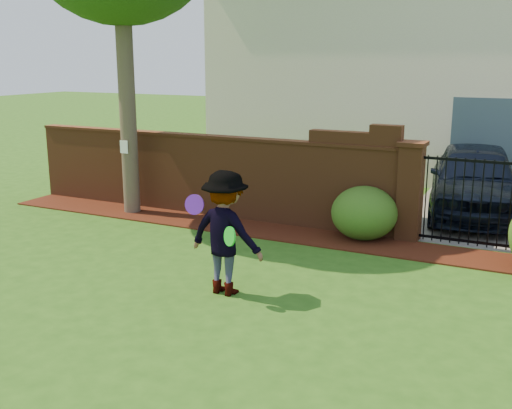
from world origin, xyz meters
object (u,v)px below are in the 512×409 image
at_px(man, 224,233).
at_px(frisbee_green, 230,236).
at_px(car, 475,182).
at_px(frisbee_purple, 195,204).

relative_size(man, frisbee_green, 6.62).
bearing_deg(car, man, -122.36).
height_order(car, frisbee_purple, car).
xyz_separation_m(car, frisbee_purple, (-3.11, -6.30, 0.54)).
bearing_deg(man, frisbee_green, 136.77).
height_order(man, frisbee_purple, man).
height_order(man, frisbee_green, man).
xyz_separation_m(car, frisbee_green, (-2.44, -6.49, 0.20)).
bearing_deg(frisbee_purple, frisbee_green, -15.37).
bearing_deg(frisbee_green, frisbee_purple, 164.63).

